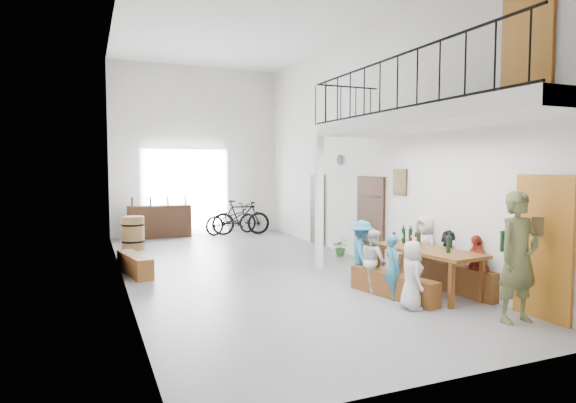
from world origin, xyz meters
name	(u,v)px	position (x,y,z in m)	size (l,w,h in m)	color
floor	(256,269)	(0.00, 0.00, 0.00)	(12.00, 12.00, 0.00)	slate
room_walls	(256,104)	(0.00, 0.00, 3.55)	(12.00, 12.00, 12.00)	white
gateway_portal	(186,192)	(-0.40, 5.94, 1.40)	(2.80, 0.08, 2.80)	white
right_wall_decor	(413,190)	(2.70, -1.87, 1.74)	(0.07, 8.28, 5.07)	#8F5618
balcony	(426,123)	(1.98, -3.13, 2.96)	(1.52, 5.62, 4.00)	white
tasting_table	(426,253)	(2.08, -3.08, 0.71)	(1.09, 2.15, 0.79)	brown
bench_inner	(393,285)	(1.39, -3.09, 0.20)	(0.28, 1.78, 0.41)	brown
bench_wall	(445,276)	(2.57, -3.02, 0.25)	(0.28, 2.16, 0.50)	brown
tableware	(418,239)	(2.08, -2.85, 0.93)	(0.58, 1.34, 0.35)	black
side_bench	(135,265)	(-2.50, 0.41, 0.21)	(0.33, 1.49, 0.42)	brown
oak_barrel	(133,233)	(-2.26, 3.64, 0.45)	(0.61, 0.61, 0.90)	olive
serving_counter	(160,222)	(-1.29, 5.65, 0.51)	(1.93, 0.53, 1.02)	#361F12
counter_bottles	(159,201)	(-1.29, 5.65, 1.16)	(1.68, 0.14, 0.28)	black
guest_left_a	(412,275)	(1.27, -3.76, 0.53)	(0.52, 0.34, 1.07)	silver
guest_left_b	(393,267)	(1.32, -3.17, 0.54)	(0.40, 0.26, 1.09)	teal
guest_left_c	(374,260)	(1.32, -2.61, 0.55)	(0.54, 0.42, 1.11)	silver
guest_left_d	(362,253)	(1.34, -2.17, 0.61)	(0.79, 0.45, 1.22)	teal
guest_right_a	(476,266)	(2.66, -3.65, 0.54)	(0.63, 0.26, 1.07)	#A42D1C
guest_right_b	(449,259)	(2.72, -2.92, 0.53)	(0.99, 0.32, 1.07)	black
guest_right_c	(425,249)	(2.64, -2.35, 0.63)	(0.62, 0.40, 1.26)	silver
host_standing	(518,257)	(2.25, -4.87, 0.93)	(0.68, 0.45, 1.87)	brown
potted_plant	(341,247)	(2.45, 0.64, 0.22)	(0.40, 0.35, 0.44)	#1B4C1D
bicycle_near	(231,219)	(1.01, 5.50, 0.51)	(0.67, 1.93, 1.01)	black
bicycle_far	(241,218)	(1.26, 5.23, 0.57)	(0.54, 1.91, 1.14)	black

